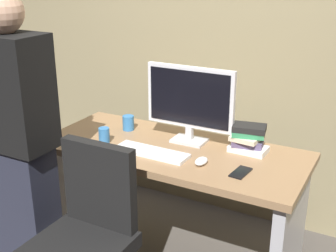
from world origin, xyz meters
The scene contains 11 objects.
wall_back centered at (0.00, 0.74, 1.50)m, with size 6.40×0.10×3.00m, color #8C7F5B.
desk centered at (0.00, 0.00, 0.52)m, with size 1.54×0.66×0.74m.
office_chair centered at (-0.12, -0.67, 0.43)m, with size 0.52×0.52×0.94m.
person_at_desk centered at (-0.60, -0.59, 0.84)m, with size 0.40×0.24×1.64m.
monitor centered at (0.05, 0.13, 1.00)m, with size 0.54×0.14×0.46m.
keyboard centered at (-0.06, -0.13, 0.75)m, with size 0.43×0.13×0.02m, color white.
mouse centered at (0.24, -0.12, 0.76)m, with size 0.06×0.10×0.03m, color white.
cup_near_keyboard centered at (-0.39, -0.12, 0.79)m, with size 0.06×0.06×0.09m, color #3372B2.
cup_by_monitor centered at (-0.38, 0.13, 0.79)m, with size 0.07×0.07×0.09m, color #3372B2.
book_stack centered at (0.40, 0.16, 0.82)m, with size 0.21×0.17×0.16m.
cell_phone centered at (0.46, -0.13, 0.74)m, with size 0.07×0.14×0.01m, color black.
Camera 1 is at (1.10, -2.09, 1.75)m, focal length 47.65 mm.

